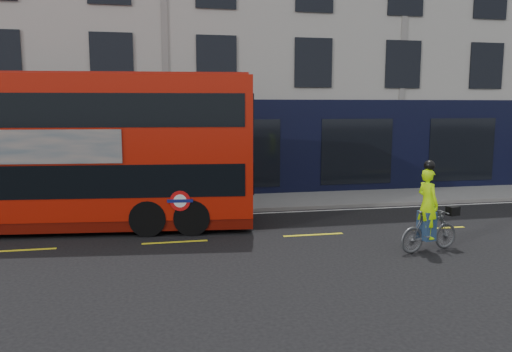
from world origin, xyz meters
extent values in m
plane|color=black|center=(0.00, 0.00, 0.00)|extent=(120.00, 120.00, 0.00)
cube|color=gray|center=(0.00, 6.50, 0.06)|extent=(60.00, 3.00, 0.12)
cube|color=slate|center=(0.00, 5.00, 0.07)|extent=(60.00, 0.12, 0.13)
cube|color=#A09E97|center=(0.00, 13.00, 7.50)|extent=(50.00, 10.00, 15.00)
cube|color=black|center=(0.00, 7.98, 2.00)|extent=(50.00, 0.08, 4.00)
cube|color=silver|center=(0.00, 4.70, 0.00)|extent=(58.00, 0.10, 0.01)
cube|color=#AA1506|center=(-3.32, 3.80, 2.55)|extent=(11.77, 3.85, 4.15)
cube|color=#550A03|center=(-3.32, 3.80, 0.32)|extent=(11.76, 3.80, 0.32)
cube|color=black|center=(-3.32, 3.80, 1.63)|extent=(11.31, 3.84, 0.95)
cube|color=black|center=(-3.32, 3.80, 3.62)|extent=(11.31, 3.84, 0.95)
cube|color=maroon|center=(-3.32, 3.80, 4.64)|extent=(11.53, 3.72, 0.08)
cube|color=black|center=(2.44, 3.18, 1.63)|extent=(0.29, 2.35, 0.95)
cube|color=black|center=(2.44, 3.18, 3.62)|extent=(0.29, 2.35, 0.95)
cube|color=tan|center=(-4.51, 2.58, 2.63)|extent=(6.27, 0.71, 0.95)
cylinder|color=red|center=(0.19, 2.07, 1.05)|extent=(0.59, 0.08, 0.59)
cylinder|color=white|center=(0.19, 2.07, 1.05)|extent=(0.38, 0.06, 0.38)
cube|color=#0C1459|center=(0.19, 2.06, 1.05)|extent=(0.73, 0.10, 0.09)
cylinder|color=black|center=(0.65, 3.37, 0.53)|extent=(1.33, 2.77, 1.05)
cylinder|color=black|center=(-0.60, 3.51, 0.53)|extent=(1.33, 2.77, 1.05)
imported|color=#4D4F52|center=(6.44, -0.66, 0.55)|extent=(1.88, 0.89, 1.09)
imported|color=#9BDF04|center=(6.33, -0.68, 1.27)|extent=(0.56, 0.73, 1.79)
cube|color=black|center=(7.18, -0.50, 1.00)|extent=(0.34, 0.29, 0.23)
cube|color=navy|center=(6.33, -0.68, 0.69)|extent=(0.40, 0.46, 0.74)
sphere|color=black|center=(6.33, -0.68, 2.25)|extent=(0.28, 0.28, 0.28)
camera|label=1|loc=(-0.44, -12.09, 3.74)|focal=35.00mm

